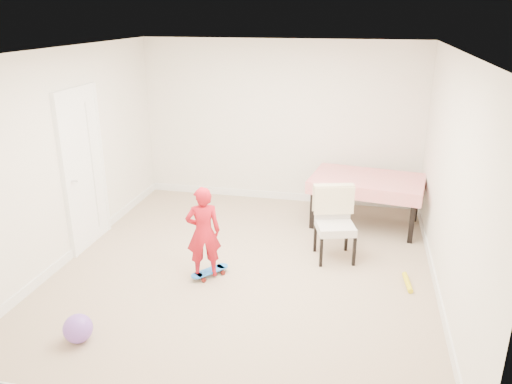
% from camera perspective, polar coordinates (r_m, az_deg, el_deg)
% --- Properties ---
extents(ground, '(5.00, 5.00, 0.00)m').
position_cam_1_polar(ground, '(6.21, -1.31, -8.81)').
color(ground, tan).
rests_on(ground, ground).
extents(ceiling, '(4.50, 5.00, 0.04)m').
position_cam_1_polar(ceiling, '(5.46, -1.53, 15.64)').
color(ceiling, white).
rests_on(ceiling, wall_back).
extents(wall_back, '(4.50, 0.04, 2.60)m').
position_cam_1_polar(wall_back, '(8.05, 2.76, 7.86)').
color(wall_back, silver).
rests_on(wall_back, ground).
extents(wall_front, '(4.50, 0.04, 2.60)m').
position_cam_1_polar(wall_front, '(3.52, -11.02, -9.20)').
color(wall_front, silver).
rests_on(wall_front, ground).
extents(wall_left, '(0.04, 5.00, 2.60)m').
position_cam_1_polar(wall_left, '(6.57, -20.71, 3.76)').
color(wall_left, silver).
rests_on(wall_left, ground).
extents(wall_right, '(0.04, 5.00, 2.60)m').
position_cam_1_polar(wall_right, '(5.63, 21.24, 1.09)').
color(wall_right, silver).
rests_on(wall_right, ground).
extents(door, '(0.11, 0.94, 2.11)m').
position_cam_1_polar(door, '(6.89, -19.08, 2.27)').
color(door, white).
rests_on(door, ground).
extents(baseboard_back, '(4.50, 0.02, 0.12)m').
position_cam_1_polar(baseboard_back, '(8.41, 2.64, -0.41)').
color(baseboard_back, white).
rests_on(baseboard_back, ground).
extents(baseboard_left, '(0.02, 5.00, 0.12)m').
position_cam_1_polar(baseboard_left, '(7.00, -19.54, -6.01)').
color(baseboard_left, white).
rests_on(baseboard_left, ground).
extents(baseboard_right, '(0.02, 5.00, 0.12)m').
position_cam_1_polar(baseboard_right, '(6.12, 19.86, -9.96)').
color(baseboard_right, white).
rests_on(baseboard_right, ground).
extents(dining_table, '(1.70, 1.21, 0.74)m').
position_cam_1_polar(dining_table, '(7.48, 12.42, -1.04)').
color(dining_table, red).
rests_on(dining_table, ground).
extents(dining_chair, '(0.66, 0.71, 0.94)m').
position_cam_1_polar(dining_chair, '(6.35, 9.05, -3.71)').
color(dining_chair, silver).
rests_on(dining_chair, ground).
extents(skateboard, '(0.46, 0.51, 0.08)m').
position_cam_1_polar(skateboard, '(6.07, -5.30, -9.22)').
color(skateboard, blue).
rests_on(skateboard, ground).
extents(child, '(0.47, 0.40, 1.11)m').
position_cam_1_polar(child, '(5.82, -6.02, -4.90)').
color(child, '#B5121F').
rests_on(child, ground).
extents(balloon, '(0.28, 0.28, 0.28)m').
position_cam_1_polar(balloon, '(5.22, -19.68, -14.47)').
color(balloon, '#8050C1').
rests_on(balloon, ground).
extents(foam_toy, '(0.10, 0.40, 0.06)m').
position_cam_1_polar(foam_toy, '(6.14, 16.92, -9.85)').
color(foam_toy, yellow).
rests_on(foam_toy, ground).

